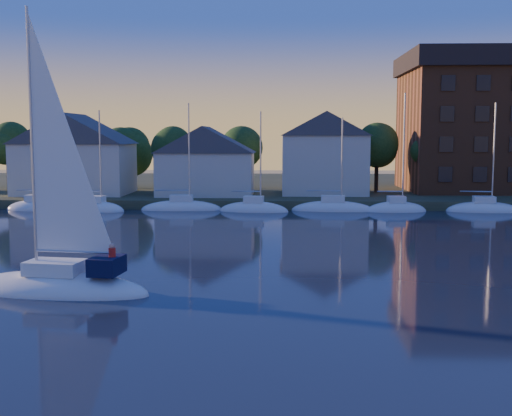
# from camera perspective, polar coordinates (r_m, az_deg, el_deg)

# --- Properties ---
(ground) EXTENTS (260.00, 260.00, 0.00)m
(ground) POSITION_cam_1_polar(r_m,az_deg,el_deg) (20.37, -6.09, -16.75)
(ground) COLOR black
(ground) RESTS_ON ground
(shoreline_land) EXTENTS (160.00, 50.00, 2.00)m
(shoreline_land) POSITION_cam_1_polar(r_m,az_deg,el_deg) (93.91, 0.49, 1.57)
(shoreline_land) COLOR #323A22
(shoreline_land) RESTS_ON ground
(wooden_dock) EXTENTS (120.00, 3.00, 1.00)m
(wooden_dock) POSITION_cam_1_polar(r_m,az_deg,el_deg) (71.03, -0.07, -0.01)
(wooden_dock) COLOR brown
(wooden_dock) RESTS_ON ground
(clubhouse_west) EXTENTS (13.65, 9.45, 9.64)m
(clubhouse_west) POSITION_cam_1_polar(r_m,az_deg,el_deg) (80.46, -15.80, 4.74)
(clubhouse_west) COLOR beige
(clubhouse_west) RESTS_ON shoreline_land
(clubhouse_centre) EXTENTS (11.55, 8.40, 8.08)m
(clubhouse_centre) POSITION_cam_1_polar(r_m,az_deg,el_deg) (76.09, -4.45, 4.28)
(clubhouse_centre) COLOR beige
(clubhouse_centre) RESTS_ON shoreline_land
(clubhouse_east) EXTENTS (10.50, 8.40, 9.80)m
(clubhouse_east) POSITION_cam_1_polar(r_m,az_deg,el_deg) (77.72, 6.06, 4.95)
(clubhouse_east) COLOR beige
(clubhouse_east) RESTS_ON shoreline_land
(tree_line) EXTENTS (93.40, 5.40, 8.90)m
(tree_line) POSITION_cam_1_polar(r_m,az_deg,el_deg) (81.53, 1.65, 5.87)
(tree_line) COLOR #372419
(tree_line) RESTS_ON shoreline_land
(moored_fleet) EXTENTS (95.50, 2.40, 12.05)m
(moored_fleet) POSITION_cam_1_polar(r_m,az_deg,el_deg) (68.00, 3.21, -0.23)
(moored_fleet) COLOR silver
(moored_fleet) RESTS_ON ground
(hero_sailboat) EXTENTS (10.39, 4.54, 15.45)m
(hero_sailboat) POSITION_cam_1_polar(r_m,az_deg,el_deg) (34.58, -17.17, -6.16)
(hero_sailboat) COLOR silver
(hero_sailboat) RESTS_ON ground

